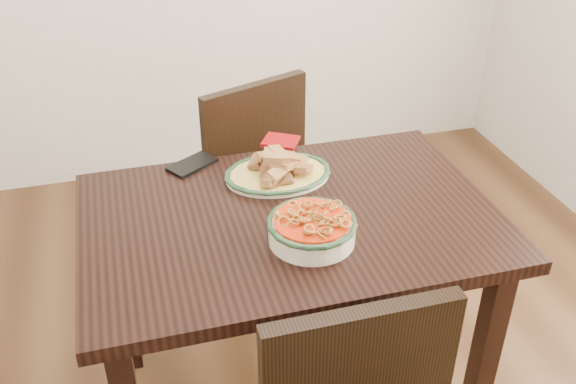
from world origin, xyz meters
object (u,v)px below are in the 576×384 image
object	(u,v)px
dining_table	(290,245)
chair_far	(241,170)
noodle_bowl	(312,226)
smartphone	(192,164)
fish_plate	(278,164)

from	to	relation	value
dining_table	chair_far	world-z (taller)	chair_far
chair_far	noodle_bowl	size ratio (longest dim) A/B	3.80
dining_table	smartphone	bearing A→B (deg)	122.80
fish_plate	smartphone	xyz separation A→B (m)	(-0.24, 0.14, -0.04)
fish_plate	smartphone	world-z (taller)	fish_plate
dining_table	chair_far	bearing A→B (deg)	89.81
fish_plate	smartphone	size ratio (longest dim) A/B	2.09
dining_table	fish_plate	distance (m)	0.25
noodle_bowl	fish_plate	bearing A→B (deg)	90.42
dining_table	chair_far	xyz separation A→B (m)	(0.00, 0.70, -0.15)
chair_far	fish_plate	world-z (taller)	chair_far
smartphone	dining_table	bearing A→B (deg)	-90.02
fish_plate	dining_table	bearing A→B (deg)	-95.34
dining_table	fish_plate	bearing A→B (deg)	84.66
chair_far	noodle_bowl	xyz separation A→B (m)	(0.02, -0.83, 0.29)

